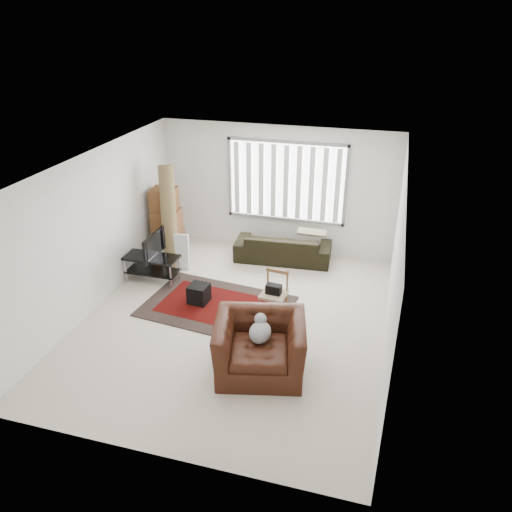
{
  "coord_description": "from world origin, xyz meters",
  "views": [
    {
      "loc": [
        2.29,
        -6.78,
        4.78
      ],
      "look_at": [
        0.26,
        0.43,
        1.05
      ],
      "focal_mm": 35.0,
      "sensor_mm": 36.0,
      "label": 1
    }
  ],
  "objects_px": {
    "moving_boxes": "(167,226)",
    "sofa": "(283,243)",
    "tv_stand": "(152,263)",
    "side_chair": "(274,292)",
    "armchair": "(260,343)"
  },
  "relations": [
    {
      "from": "tv_stand",
      "to": "side_chair",
      "type": "relative_size",
      "value": 1.33
    },
    {
      "from": "moving_boxes",
      "to": "side_chair",
      "type": "distance_m",
      "value": 3.17
    },
    {
      "from": "moving_boxes",
      "to": "armchair",
      "type": "distance_m",
      "value": 4.26
    },
    {
      "from": "armchair",
      "to": "side_chair",
      "type": "bearing_deg",
      "value": 83.28
    },
    {
      "from": "moving_boxes",
      "to": "sofa",
      "type": "distance_m",
      "value": 2.47
    },
    {
      "from": "sofa",
      "to": "armchair",
      "type": "xyz_separation_m",
      "value": [
        0.48,
        -3.59,
        0.1
      ]
    },
    {
      "from": "tv_stand",
      "to": "side_chair",
      "type": "xyz_separation_m",
      "value": [
        2.54,
        -0.51,
        0.06
      ]
    },
    {
      "from": "tv_stand",
      "to": "moving_boxes",
      "type": "distance_m",
      "value": 1.16
    },
    {
      "from": "moving_boxes",
      "to": "side_chair",
      "type": "relative_size",
      "value": 1.9
    },
    {
      "from": "tv_stand",
      "to": "armchair",
      "type": "xyz_separation_m",
      "value": [
        2.71,
        -2.03,
        0.1
      ]
    },
    {
      "from": "moving_boxes",
      "to": "armchair",
      "type": "height_order",
      "value": "moving_boxes"
    },
    {
      "from": "sofa",
      "to": "side_chair",
      "type": "height_order",
      "value": "side_chair"
    },
    {
      "from": "moving_boxes",
      "to": "sofa",
      "type": "bearing_deg",
      "value": 10.94
    },
    {
      "from": "tv_stand",
      "to": "armchair",
      "type": "distance_m",
      "value": 3.39
    },
    {
      "from": "tv_stand",
      "to": "moving_boxes",
      "type": "height_order",
      "value": "moving_boxes"
    }
  ]
}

